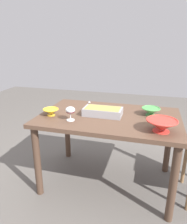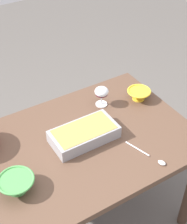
# 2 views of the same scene
# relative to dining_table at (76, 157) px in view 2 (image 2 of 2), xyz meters

# --- Properties ---
(ground_plane) EXTENTS (8.00, 8.00, 0.00)m
(ground_plane) POSITION_rel_dining_table_xyz_m (0.00, 0.00, -0.67)
(ground_plane) COLOR #5B5651
(dining_table) EXTENTS (1.36, 0.88, 0.77)m
(dining_table) POSITION_rel_dining_table_xyz_m (0.00, 0.00, 0.00)
(dining_table) COLOR brown
(dining_table) RESTS_ON ground_plane
(wine_glass) EXTENTS (0.09, 0.09, 0.13)m
(wine_glass) POSITION_rel_dining_table_xyz_m (-0.32, -0.23, 0.20)
(wine_glass) COLOR white
(wine_glass) RESTS_ON dining_table
(casserole_dish) EXTENTS (0.38, 0.19, 0.08)m
(casserole_dish) POSITION_rel_dining_table_xyz_m (-0.06, -0.01, 0.15)
(casserole_dish) COLOR #99999E
(casserole_dish) RESTS_ON dining_table
(mixing_bowl) EXTENTS (0.18, 0.18, 0.08)m
(mixing_bowl) POSITION_rel_dining_table_xyz_m (0.39, 0.12, 0.15)
(mixing_bowl) COLOR #4C994C
(mixing_bowl) RESTS_ON dining_table
(small_bowl) EXTENTS (0.15, 0.15, 0.07)m
(small_bowl) POSITION_rel_dining_table_xyz_m (-0.56, -0.15, 0.14)
(small_bowl) COLOR yellow
(small_bowl) RESTS_ON dining_table
(serving_spoon) EXTENTS (0.09, 0.25, 0.01)m
(serving_spoon) POSITION_rel_dining_table_xyz_m (-0.30, 0.31, 0.11)
(serving_spoon) COLOR silver
(serving_spoon) RESTS_ON dining_table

